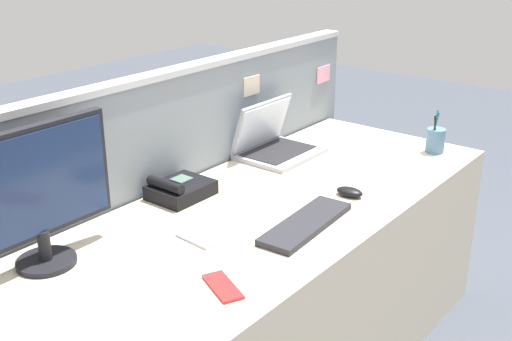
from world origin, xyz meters
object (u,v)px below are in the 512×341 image
object	(u,v)px
keyboard_main	(306,224)
cell_phone_red_case	(223,287)
pen_cup	(435,140)
desk_phone	(180,189)
cell_phone_silver_slab	(198,238)
laptop	(273,142)
desktop_monitor	(35,190)
computer_mouse_right_hand	(350,192)

from	to	relation	value
keyboard_main	cell_phone_red_case	size ratio (longest dim) A/B	2.67
pen_cup	cell_phone_red_case	bearing A→B (deg)	-179.93
desk_phone	cell_phone_red_case	world-z (taller)	desk_phone
keyboard_main	cell_phone_silver_slab	world-z (taller)	keyboard_main
cell_phone_silver_slab	keyboard_main	bearing A→B (deg)	-32.41
laptop	keyboard_main	world-z (taller)	laptop
desktop_monitor	desk_phone	bearing A→B (deg)	2.58
pen_cup	cell_phone_silver_slab	bearing A→B (deg)	168.70
desk_phone	cell_phone_silver_slab	world-z (taller)	desk_phone
keyboard_main	computer_mouse_right_hand	size ratio (longest dim) A/B	4.05
computer_mouse_right_hand	laptop	bearing A→B (deg)	64.95
computer_mouse_right_hand	pen_cup	bearing A→B (deg)	-8.35
desktop_monitor	keyboard_main	world-z (taller)	desktop_monitor
laptop	pen_cup	xyz separation A→B (m)	(0.45, -0.52, -0.00)
laptop	keyboard_main	size ratio (longest dim) A/B	0.82
cell_phone_red_case	cell_phone_silver_slab	distance (m)	0.29
pen_cup	computer_mouse_right_hand	bearing A→B (deg)	175.86
cell_phone_silver_slab	laptop	bearing A→B (deg)	24.87
laptop	keyboard_main	xyz separation A→B (m)	(-0.48, -0.49, -0.04)
desk_phone	computer_mouse_right_hand	size ratio (longest dim) A/B	2.10
pen_cup	cell_phone_red_case	size ratio (longest dim) A/B	1.26
laptop	cell_phone_silver_slab	size ratio (longest dim) A/B	2.35
laptop	pen_cup	bearing A→B (deg)	-49.56
laptop	computer_mouse_right_hand	distance (m)	0.51
computer_mouse_right_hand	cell_phone_silver_slab	distance (m)	0.61
laptop	computer_mouse_right_hand	size ratio (longest dim) A/B	3.31
computer_mouse_right_hand	cell_phone_red_case	xyz separation A→B (m)	(-0.75, -0.05, -0.01)
desktop_monitor	cell_phone_silver_slab	world-z (taller)	desktop_monitor
pen_cup	cell_phone_silver_slab	world-z (taller)	pen_cup
desk_phone	keyboard_main	bearing A→B (deg)	-80.34
keyboard_main	computer_mouse_right_hand	distance (m)	0.30
computer_mouse_right_hand	cell_phone_red_case	world-z (taller)	computer_mouse_right_hand
computer_mouse_right_hand	cell_phone_red_case	distance (m)	0.75
desktop_monitor	desk_phone	size ratio (longest dim) A/B	2.31
keyboard_main	cell_phone_silver_slab	bearing A→B (deg)	139.08
computer_mouse_right_hand	desk_phone	bearing A→B (deg)	124.94
laptop	desk_phone	size ratio (longest dim) A/B	1.58
keyboard_main	cell_phone_red_case	bearing A→B (deg)	-179.83
laptop	cell_phone_silver_slab	bearing A→B (deg)	-159.70
laptop	keyboard_main	distance (m)	0.69
cell_phone_red_case	cell_phone_silver_slab	size ratio (longest dim) A/B	1.07
desktop_monitor	computer_mouse_right_hand	distance (m)	1.08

